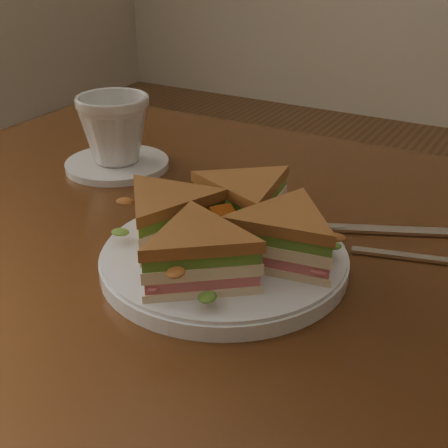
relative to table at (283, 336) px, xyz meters
name	(u,v)px	position (x,y,z in m)	size (l,w,h in m)	color
table	(283,336)	(0.00, 0.00, 0.00)	(1.20, 0.80, 0.75)	#351B0C
plate	(224,260)	(-0.05, -0.05, 0.11)	(0.25, 0.25, 0.02)	silver
sandwich_wedges	(224,228)	(-0.05, -0.05, 0.14)	(0.27, 0.27, 0.06)	#F8E0B7
crisps_mound	(224,232)	(-0.05, -0.05, 0.14)	(0.09, 0.09, 0.05)	#C45C19
spoon	(345,248)	(0.05, 0.05, 0.10)	(0.18, 0.06, 0.01)	silver
knife	(390,231)	(0.08, 0.12, 0.10)	(0.20, 0.10, 0.00)	silver
saucer	(117,164)	(-0.32, 0.12, 0.10)	(0.15, 0.15, 0.01)	silver
coffee_cup	(114,129)	(-0.32, 0.12, 0.16)	(0.10, 0.10, 0.09)	silver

